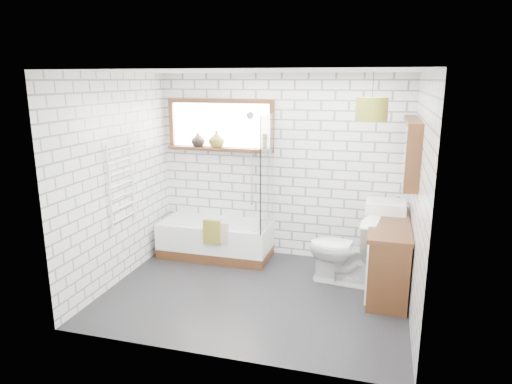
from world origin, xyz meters
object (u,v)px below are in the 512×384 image
(toilet, at_px, (343,250))
(pendant, at_px, (372,109))
(vanity, at_px, (388,255))
(bathtub, at_px, (216,239))
(basin, at_px, (386,207))

(toilet, bearing_deg, pendant, 90.86)
(vanity, relative_size, toilet, 1.71)
(bathtub, height_order, toilet, toilet)
(basin, height_order, toilet, basin)
(bathtub, bearing_deg, pendant, -11.64)
(basin, xyz_separation_m, toilet, (-0.47, -0.40, -0.47))
(vanity, height_order, pendant, pendant)
(pendant, bearing_deg, toilet, 173.65)
(basin, bearing_deg, pendant, -118.23)
(bathtub, distance_m, pendant, 2.77)
(bathtub, distance_m, toilet, 1.83)
(toilet, bearing_deg, vanity, 97.24)
(bathtub, bearing_deg, vanity, -9.56)
(basin, height_order, pendant, pendant)
(vanity, bearing_deg, toilet, -179.96)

